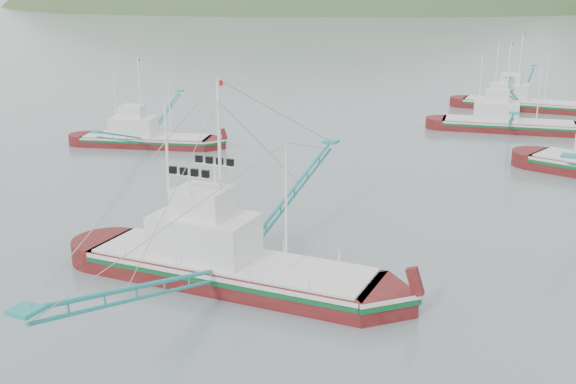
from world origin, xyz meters
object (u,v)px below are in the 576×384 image
at_px(bg_boat_far, 508,115).
at_px(bg_boat_extra, 519,98).
at_px(bg_boat_left, 145,129).
at_px(main_boat, 227,253).

distance_m(bg_boat_far, bg_boat_extra, 14.17).
bearing_deg(bg_boat_left, bg_boat_extra, 34.59).
height_order(main_boat, bg_boat_left, main_boat).
relative_size(main_boat, bg_boat_left, 1.32).
bearing_deg(bg_boat_far, bg_boat_left, -153.62).
bearing_deg(main_boat, bg_boat_extra, 83.24).
xyz_separation_m(bg_boat_left, bg_boat_extra, (29.32, 36.78, -0.35)).
bearing_deg(bg_boat_left, main_boat, -63.02).
bearing_deg(bg_boat_far, bg_boat_extra, 83.55).
xyz_separation_m(main_boat, bg_boat_extra, (5.53, 61.56, -0.29)).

